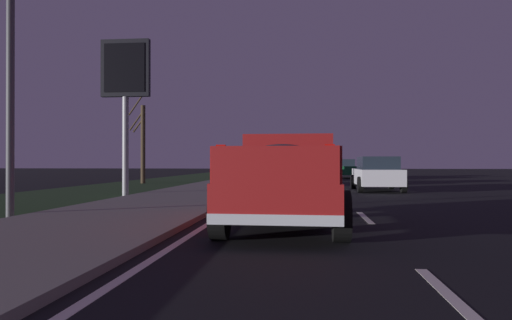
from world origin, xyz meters
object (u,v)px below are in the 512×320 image
gas_price_sign (125,80)px  sedan_white (377,173)px  sedan_silver (301,171)px  bare_tree_far (142,141)px  sedan_black (303,169)px  pickup_truck (287,178)px  sedan_green (344,168)px

gas_price_sign → sedan_white: bearing=-66.4°
sedan_silver → sedan_white: bearing=-145.2°
sedan_silver → bare_tree_far: bearing=81.7°
sedan_black → sedan_silver: bearing=179.4°
pickup_truck → sedan_green: 30.84m
pickup_truck → sedan_green: bearing=-6.6°
pickup_truck → gas_price_sign: size_ratio=0.91×
pickup_truck → sedan_green: (30.64, -3.53, -0.20)m
sedan_silver → gas_price_sign: (-9.43, 6.63, 3.68)m
sedan_black → bare_tree_far: bearing=121.3°
sedan_silver → gas_price_sign: gas_price_sign is taller
sedan_green → pickup_truck: bearing=173.4°
sedan_silver → sedan_black: 7.34m
bare_tree_far → sedan_silver: bearing=-98.3°
sedan_silver → gas_price_sign: 12.10m
sedan_black → gas_price_sign: size_ratio=0.74×
sedan_silver → gas_price_sign: bearing=144.9°
sedan_green → gas_price_sign: 24.87m
sedan_silver → sedan_green: bearing=-14.7°
sedan_white → sedan_silver: bearing=34.8°
sedan_silver → sedan_black: same height
sedan_green → bare_tree_far: size_ratio=0.81×
sedan_green → gas_price_sign: size_ratio=0.74×
sedan_silver → pickup_truck: bearing=179.6°
pickup_truck → sedan_green: pickup_truck is taller
sedan_black → sedan_white: bearing=-164.6°
sedan_white → sedan_black: (12.35, 3.40, 0.00)m
pickup_truck → gas_price_sign: (8.19, 6.52, 3.48)m
sedan_green → sedan_white: (-18.03, -0.06, 0.00)m
sedan_black → bare_tree_far: 11.57m
sedan_green → sedan_black: bearing=149.5°
pickup_truck → bare_tree_far: (19.02, 9.59, 1.59)m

